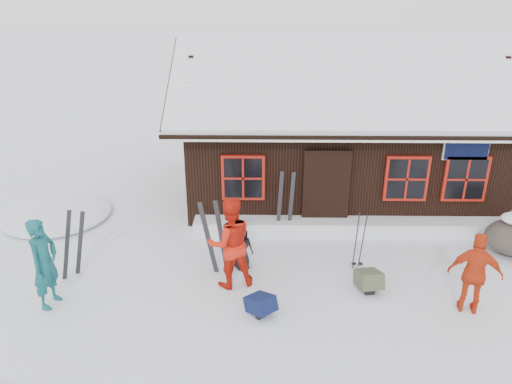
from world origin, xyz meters
TOP-DOWN VIEW (x-y plane):
  - ground at (0.00, 0.00)m, footprint 120.00×120.00m
  - mountain_hut at (1.50, 4.98)m, footprint 8.90×6.09m
  - snow_drift at (1.50, 2.25)m, footprint 7.60×0.60m
  - snow_mounds at (1.65, 1.86)m, footprint 20.60×13.20m
  - skier_teal at (-4.66, -0.77)m, footprint 0.56×0.73m
  - skier_orange_left at (-1.27, -0.04)m, footprint 1.10×0.97m
  - skier_orange_right at (3.25, -0.86)m, footprint 1.02×0.65m
  - skier_crouched at (-1.06, 0.60)m, footprint 0.56×0.48m
  - ski_pair_left at (-4.51, 0.24)m, footprint 0.62×0.29m
  - ski_pair_mid at (-1.60, 0.34)m, footprint 0.65×0.21m
  - ski_pair_right at (-0.08, 2.20)m, footprint 0.45×0.08m
  - ski_poles at (1.42, 0.65)m, footprint 0.24×0.12m
  - backpack_blue at (-0.66, -1.01)m, footprint 0.64×0.66m
  - backpack_olive at (1.50, -0.20)m, footprint 0.53×0.65m

SIDE VIEW (x-z plane):
  - ground at x=0.00m, z-range 0.00..0.00m
  - snow_mounds at x=1.65m, z-range -0.24..0.24m
  - backpack_blue at x=-0.66m, z-range 0.00..0.29m
  - backpack_olive at x=1.50m, z-range 0.00..0.32m
  - snow_drift at x=1.50m, z-range 0.00..0.35m
  - skier_crouched at x=-1.06m, z-range 0.00..0.96m
  - ski_poles at x=1.42m, z-range -0.04..1.28m
  - ski_pair_left at x=-4.51m, z-range -0.04..1.49m
  - ski_pair_right at x=-0.08m, z-range -0.05..1.60m
  - skier_orange_right at x=3.25m, z-range 0.00..1.62m
  - ski_pair_mid at x=-1.60m, z-range -0.05..1.68m
  - skier_teal at x=-4.66m, z-range 0.00..1.80m
  - skier_orange_left at x=-1.27m, z-range 0.00..1.91m
  - mountain_hut at x=1.50m, z-range -0.63..3.79m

